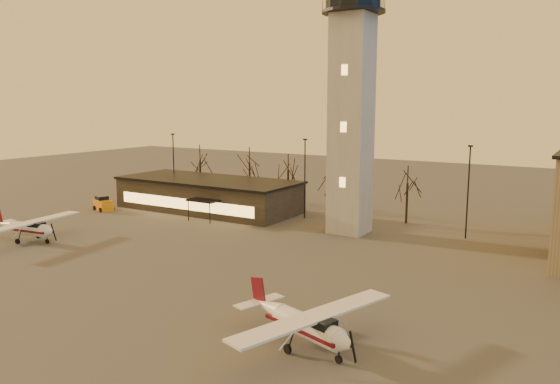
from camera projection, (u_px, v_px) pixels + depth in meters
name	position (u px, v px, depth m)	size (l,w,h in m)	color
ground	(165.00, 321.00, 36.88)	(220.00, 220.00, 0.00)	#3E3C39
control_tower	(352.00, 86.00, 59.47)	(6.80, 6.80, 32.60)	#9E9A96
terminal	(208.00, 194.00, 74.77)	(25.40, 12.20, 4.30)	black
light_poles	(358.00, 185.00, 61.83)	(58.50, 12.25, 10.14)	black
tree_row	(287.00, 165.00, 75.93)	(37.20, 9.20, 8.80)	black
cessna_front	(310.00, 331.00, 32.43)	(9.69, 11.92, 3.33)	silver
cessna_rear	(31.00, 231.00, 57.79)	(9.36, 11.79, 3.24)	silver
service_cart	(103.00, 205.00, 74.64)	(3.43, 2.68, 1.95)	orange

